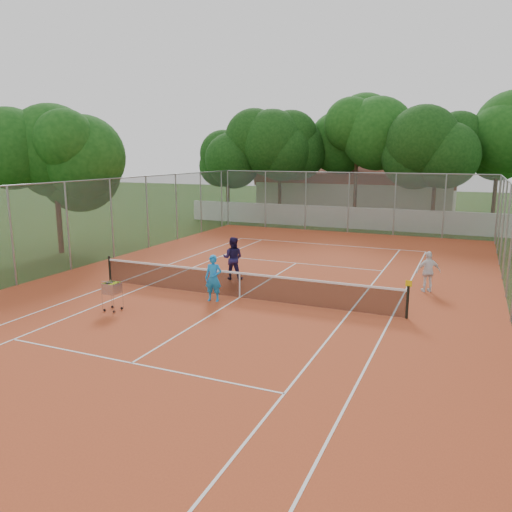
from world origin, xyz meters
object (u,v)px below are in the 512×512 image
at_px(player_near, 213,278).
at_px(player_far_right, 428,272).
at_px(player_far_left, 233,258).
at_px(tennis_net, 240,285).
at_px(clubhouse, 357,188).
at_px(ball_hopper, 112,295).

bearing_deg(player_near, player_far_right, 22.20).
xyz_separation_m(player_near, player_far_left, (-0.77, 3.16, 0.06)).
bearing_deg(player_far_right, player_near, 8.34).
height_order(tennis_net, clubhouse, clubhouse).
xyz_separation_m(tennis_net, player_far_right, (6.26, 3.59, 0.30)).
bearing_deg(player_far_right, clubhouse, -95.63).
relative_size(player_near, player_far_right, 1.06).
distance_m(tennis_net, ball_hopper, 4.51).
height_order(player_far_left, player_far_right, player_far_left).
bearing_deg(tennis_net, player_far_right, 29.82).
relative_size(clubhouse, player_far_right, 10.41).
height_order(tennis_net, ball_hopper, ball_hopper).
relative_size(player_far_right, ball_hopper, 1.47).
distance_m(clubhouse, player_far_left, 26.62).
relative_size(tennis_net, ball_hopper, 11.07).
bearing_deg(tennis_net, ball_hopper, -136.00).
height_order(player_far_right, ball_hopper, player_far_right).
height_order(player_near, player_far_left, player_far_left).
distance_m(tennis_net, player_near, 1.07).
relative_size(player_near, ball_hopper, 1.56).
height_order(player_near, player_far_right, player_near).
xyz_separation_m(clubhouse, player_far_left, (0.54, -26.59, -1.28)).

